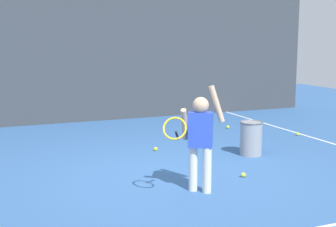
{
  "coord_description": "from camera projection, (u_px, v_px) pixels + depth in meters",
  "views": [
    {
      "loc": [
        -2.5,
        -5.96,
        1.94
      ],
      "look_at": [
        0.02,
        0.2,
        0.85
      ],
      "focal_mm": 50.55,
      "sensor_mm": 36.0,
      "label": 1
    }
  ],
  "objects": [
    {
      "name": "ground_plane",
      "position": [
        172.0,
        175.0,
        6.69
      ],
      "size": [
        20.0,
        20.0,
        0.0
      ],
      "primitive_type": "plane",
      "color": "#335B93"
    },
    {
      "name": "court_line_sideline",
      "position": [
        322.0,
        140.0,
        8.91
      ],
      "size": [
        0.05,
        9.0,
        0.0
      ],
      "primitive_type": "cube",
      "color": "white",
      "rests_on": "ground"
    },
    {
      "name": "back_fence_windscreen",
      "position": [
        92.0,
        51.0,
        10.72
      ],
      "size": [
        11.3,
        0.08,
        3.22
      ],
      "primitive_type": "cube",
      "color": "#383D42",
      "rests_on": "ground"
    },
    {
      "name": "fence_post_2",
      "position": [
        91.0,
        48.0,
        10.77
      ],
      "size": [
        0.09,
        0.09,
        3.37
      ],
      "primitive_type": "cylinder",
      "color": "slate",
      "rests_on": "ground"
    },
    {
      "name": "fence_post_3",
      "position": [
        200.0,
        47.0,
        11.8
      ],
      "size": [
        0.09,
        0.09,
        3.37
      ],
      "primitive_type": "cylinder",
      "color": "slate",
      "rests_on": "ground"
    },
    {
      "name": "fence_post_4",
      "position": [
        291.0,
        46.0,
        12.82
      ],
      "size": [
        0.09,
        0.09,
        3.37
      ],
      "primitive_type": "cylinder",
      "color": "slate",
      "rests_on": "ground"
    },
    {
      "name": "tennis_player",
      "position": [
        199.0,
        136.0,
        5.84
      ],
      "size": [
        0.88,
        0.54,
        1.35
      ],
      "rotation": [
        0.0,
        0.0,
        -0.53
      ],
      "color": "silver",
      "rests_on": "ground"
    },
    {
      "name": "ball_hopper",
      "position": [
        251.0,
        138.0,
        7.77
      ],
      "size": [
        0.38,
        0.38,
        0.56
      ],
      "color": "gray",
      "rests_on": "ground"
    },
    {
      "name": "tennis_ball_0",
      "position": [
        228.0,
        127.0,
        10.05
      ],
      "size": [
        0.07,
        0.07,
        0.07
      ],
      "primitive_type": "sphere",
      "color": "#CCE033",
      "rests_on": "ground"
    },
    {
      "name": "tennis_ball_3",
      "position": [
        156.0,
        149.0,
        8.09
      ],
      "size": [
        0.07,
        0.07,
        0.07
      ],
      "primitive_type": "sphere",
      "color": "#CCE033",
      "rests_on": "ground"
    },
    {
      "name": "tennis_ball_4",
      "position": [
        298.0,
        134.0,
        9.33
      ],
      "size": [
        0.07,
        0.07,
        0.07
      ],
      "primitive_type": "sphere",
      "color": "#CCE033",
      "rests_on": "ground"
    },
    {
      "name": "tennis_ball_5",
      "position": [
        243.0,
        175.0,
        6.58
      ],
      "size": [
        0.07,
        0.07,
        0.07
      ],
      "primitive_type": "sphere",
      "color": "#CCE033",
      "rests_on": "ground"
    }
  ]
}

